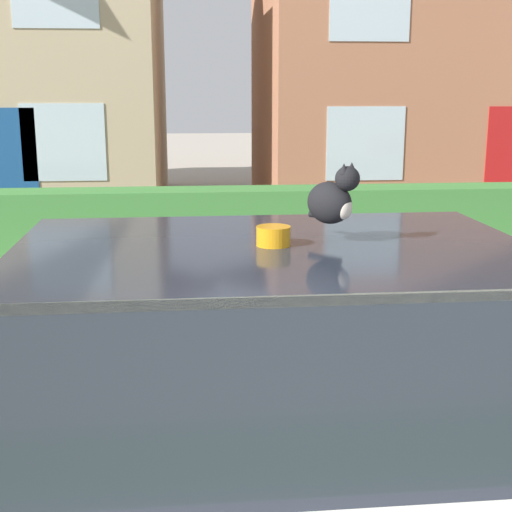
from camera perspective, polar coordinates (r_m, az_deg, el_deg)
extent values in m
cube|color=#424247|center=(5.61, 1.78, -12.05)|extent=(28.00, 7.00, 0.01)
cube|color=#3D7F38|center=(10.49, -2.51, 2.72)|extent=(11.54, 0.74, 0.99)
cylinder|color=black|center=(4.29, -18.04, -16.46)|extent=(0.63, 0.21, 0.62)
cube|color=silver|center=(3.47, 3.61, -18.44)|extent=(4.58, 1.72, 0.79)
cube|color=#232833|center=(3.11, 1.36, -6.20)|extent=(2.20, 1.52, 0.78)
cube|color=silver|center=(3.01, 1.40, 0.48)|extent=(2.20, 1.52, 0.04)
cube|color=red|center=(4.17, 1.70, -11.78)|extent=(4.33, 0.07, 0.07)
cylinder|color=orange|center=(3.00, 1.40, 1.62)|extent=(0.15, 0.15, 0.08)
ellipsoid|color=black|center=(3.05, 5.89, 4.25)|extent=(0.25, 0.25, 0.18)
ellipsoid|color=beige|center=(3.01, 7.10, 3.84)|extent=(0.10, 0.10, 0.10)
sphere|color=black|center=(2.99, 7.33, 6.16)|extent=(0.10, 0.10, 0.10)
cone|color=black|center=(2.96, 7.04, 6.97)|extent=(0.04, 0.04, 0.04)
cone|color=black|center=(3.00, 7.66, 7.05)|extent=(0.04, 0.04, 0.04)
cylinder|color=black|center=(3.17, 5.60, 3.22)|extent=(0.14, 0.14, 0.03)
cube|color=navy|center=(12.85, -19.23, 6.45)|extent=(1.00, 0.02, 2.10)
cube|color=silver|center=(12.61, -15.14, 8.75)|extent=(1.40, 0.02, 1.30)
cube|color=#A86B4C|center=(16.09, 13.29, 13.58)|extent=(6.94, 5.52, 5.20)
cube|color=red|center=(13.87, 19.79, 6.85)|extent=(1.00, 0.02, 2.10)
cube|color=silver|center=(12.93, 8.75, 8.87)|extent=(1.40, 0.02, 1.30)
cube|color=silver|center=(12.98, 9.14, 19.46)|extent=(1.40, 0.02, 1.30)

